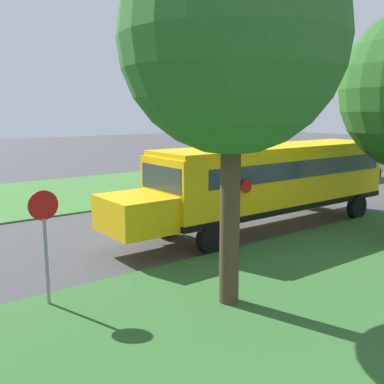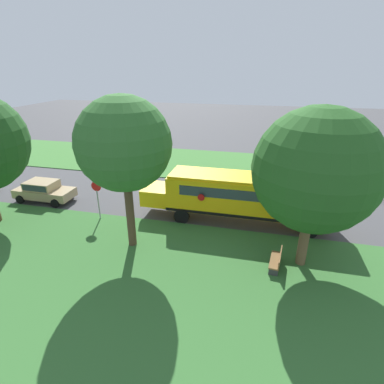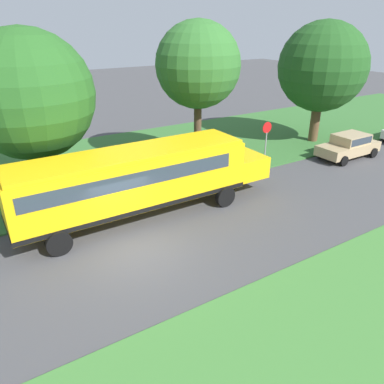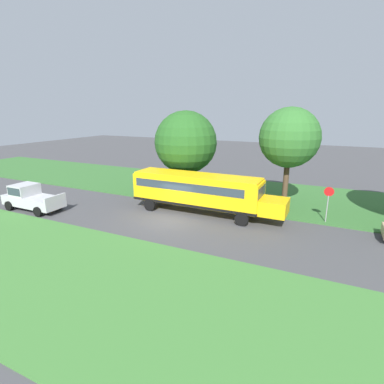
# 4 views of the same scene
# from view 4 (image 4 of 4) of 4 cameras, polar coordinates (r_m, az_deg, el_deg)

# --- Properties ---
(ground_plane) EXTENTS (120.00, 120.00, 0.00)m
(ground_plane) POSITION_cam_4_polar(r_m,az_deg,el_deg) (22.93, -4.44, -5.39)
(ground_plane) COLOR #424244
(grass_verge) EXTENTS (12.00, 80.00, 0.08)m
(grass_verge) POSITION_cam_4_polar(r_m,az_deg,el_deg) (31.55, 4.65, 0.48)
(grass_verge) COLOR #33662D
(grass_verge) RESTS_ON ground
(grass_far_side) EXTENTS (10.00, 80.00, 0.07)m
(grass_far_side) POSITION_cam_4_polar(r_m,az_deg,el_deg) (16.52, -20.76, -14.96)
(grass_far_side) COLOR #3D7533
(grass_far_side) RESTS_ON ground
(school_bus) EXTENTS (2.84, 12.42, 3.16)m
(school_bus) POSITION_cam_4_polar(r_m,az_deg,el_deg) (23.93, 1.44, 0.38)
(school_bus) COLOR yellow
(school_bus) RESTS_ON ground
(pickup_truck) EXTENTS (2.28, 5.40, 2.10)m
(pickup_truck) POSITION_cam_4_polar(r_m,az_deg,el_deg) (28.44, -28.37, -0.85)
(pickup_truck) COLOR #B7B7BC
(pickup_truck) RESTS_ON ground
(oak_tree_beside_bus) EXTENTS (5.83, 5.83, 8.10)m
(oak_tree_beside_bus) POSITION_cam_4_polar(r_m,az_deg,el_deg) (28.27, -1.50, 9.48)
(oak_tree_beside_bus) COLOR brown
(oak_tree_beside_bus) RESTS_ON ground
(oak_tree_roadside_mid) EXTENTS (4.88, 4.88, 8.39)m
(oak_tree_roadside_mid) POSITION_cam_4_polar(r_m,az_deg,el_deg) (25.91, 18.13, 9.71)
(oak_tree_roadside_mid) COLOR #4C3826
(oak_tree_roadside_mid) RESTS_ON ground
(stop_sign) EXTENTS (0.08, 0.68, 2.74)m
(stop_sign) POSITION_cam_4_polar(r_m,az_deg,el_deg) (23.98, 24.48, -1.47)
(stop_sign) COLOR gray
(stop_sign) RESTS_ON ground
(park_bench) EXTENTS (1.65, 0.69, 0.92)m
(park_bench) POSITION_cam_4_polar(r_m,az_deg,el_deg) (29.24, 1.58, 0.21)
(park_bench) COLOR brown
(park_bench) RESTS_ON ground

